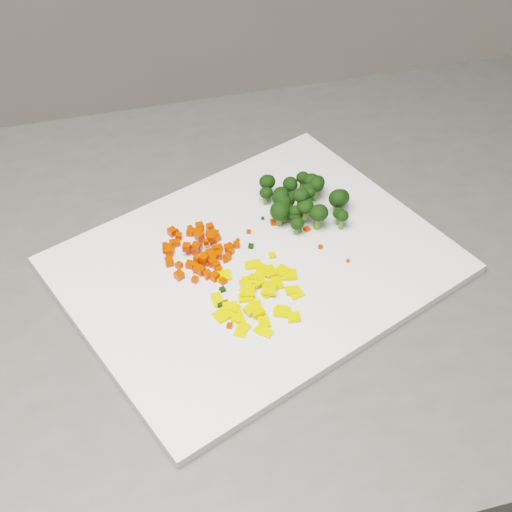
{
  "coord_description": "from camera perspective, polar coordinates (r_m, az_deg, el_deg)",
  "views": [
    {
      "loc": [
        0.19,
        -0.21,
        1.54
      ],
      "look_at": [
        0.26,
        0.4,
        0.92
      ],
      "focal_mm": 50.0,
      "sensor_mm": 36.0,
      "label": 1
    }
  ],
  "objects": [
    {
      "name": "cutting_board",
      "position": [
        0.89,
        0.0,
        -0.73
      ],
      "size": [
        0.57,
        0.53,
        0.01
      ],
      "primitive_type": "cube",
      "rotation": [
        0.0,
        0.0,
        0.52
      ],
      "color": "white",
      "rests_on": "counter_block"
    },
    {
      "name": "stray_bit_12",
      "position": [
        0.91,
        5.18,
        0.73
      ],
      "size": [
        0.01,
        0.01,
        0.0
      ],
      "primitive_type": "cube",
      "rotation": [
        0.0,
        0.0,
        1.04
      ],
      "color": "red",
      "rests_on": "cutting_board"
    },
    {
      "name": "carrot_cube_65",
      "position": [
        0.93,
        -5.3,
        2.23
      ],
      "size": [
        0.01,
        0.01,
        0.01
      ],
      "primitive_type": "cube",
      "rotation": [
        0.0,
        0.0,
        0.32
      ],
      "color": "red",
      "rests_on": "carrot_pile"
    },
    {
      "name": "stray_bit_4",
      "position": [
        0.94,
        1.41,
        2.73
      ],
      "size": [
        0.01,
        0.01,
        0.01
      ],
      "primitive_type": "cube",
      "rotation": [
        0.0,
        0.0,
        1.69
      ],
      "color": "red",
      "rests_on": "cutting_board"
    },
    {
      "name": "broccoli_floret_18",
      "position": [
        0.93,
        2.26,
        3.48
      ],
      "size": [
        0.03,
        0.03,
        0.03
      ],
      "primitive_type": null,
      "color": "black",
      "rests_on": "broccoli_pile"
    },
    {
      "name": "broccoli_floret_5",
      "position": [
        0.95,
        2.51,
        4.23
      ],
      "size": [
        0.03,
        0.03,
        0.03
      ],
      "primitive_type": null,
      "color": "black",
      "rests_on": "broccoli_pile"
    },
    {
      "name": "broccoli_floret_25",
      "position": [
        0.96,
        6.73,
        4.46
      ],
      "size": [
        0.03,
        0.03,
        0.03
      ],
      "primitive_type": null,
      "color": "black",
      "rests_on": "broccoli_pile"
    },
    {
      "name": "carrot_cube_29",
      "position": [
        0.87,
        -4.65,
        -1.07
      ],
      "size": [
        0.01,
        0.01,
        0.01
      ],
      "primitive_type": "cube",
      "rotation": [
        0.0,
        0.0,
        2.63
      ],
      "color": "red",
      "rests_on": "carrot_pile"
    },
    {
      "name": "carrot_cube_13",
      "position": [
        0.89,
        -5.58,
        0.71
      ],
      "size": [
        0.01,
        0.01,
        0.01
      ],
      "primitive_type": "cube",
      "rotation": [
        0.0,
        0.0,
        1.33
      ],
      "color": "red",
      "rests_on": "carrot_pile"
    },
    {
      "name": "pepper_chunk_22",
      "position": [
        0.81,
        0.82,
        -6.15
      ],
      "size": [
        0.02,
        0.02,
        0.01
      ],
      "primitive_type": "cube",
      "rotation": [
        -0.15,
        -0.02,
        2.56
      ],
      "color": "yellow",
      "rests_on": "pepper_pile"
    },
    {
      "name": "carrot_cube_59",
      "position": [
        0.87,
        -4.44,
        -1.18
      ],
      "size": [
        0.01,
        0.01,
        0.01
      ],
      "primitive_type": "cube",
      "rotation": [
        0.0,
        0.0,
        0.7
      ],
      "color": "red",
      "rests_on": "carrot_pile"
    },
    {
      "name": "pepper_chunk_38",
      "position": [
        0.86,
        1.71,
        -2.17
      ],
      "size": [
        0.01,
        0.02,
        0.01
      ],
      "primitive_type": "cube",
      "rotation": [
        0.13,
        -0.0,
        1.69
      ],
      "color": "yellow",
      "rests_on": "pepper_pile"
    },
    {
      "name": "broccoli_floret_14",
      "position": [
        0.92,
        3.55,
        4.44
      ],
      "size": [
        0.03,
        0.03,
        0.03
      ],
      "primitive_type": null,
      "color": "black",
      "rests_on": "broccoli_pile"
    },
    {
      "name": "pepper_chunk_37",
      "position": [
        0.82,
        -1.59,
        -4.81
      ],
      "size": [
        0.01,
        0.02,
        0.0
      ],
      "primitive_type": "cube",
      "rotation": [
        0.0,
        -0.0,
        0.0
      ],
      "color": "yellow",
      "rests_on": "pepper_pile"
    },
    {
      "name": "broccoli_floret_24",
      "position": [
        0.97,
        4.54,
        5.42
      ],
      "size": [
        0.02,
        0.02,
        0.03
      ],
      "primitive_type": null,
      "color": "black",
      "rests_on": "broccoli_pile"
    },
    {
      "name": "carrot_cube_38",
      "position": [
        0.87,
        -3.04,
        -1.1
      ],
      "size": [
        0.01,
        0.01,
        0.01
      ],
      "primitive_type": "cube",
      "rotation": [
        0.0,
        0.0,
        0.44
      ],
      "color": "red",
      "rests_on": "carrot_pile"
    },
    {
      "name": "stray_bit_10",
      "position": [
        0.92,
        -3.26,
        1.51
      ],
      "size": [
        0.01,
        0.01,
        0.01
      ],
      "primitive_type": "cube",
      "rotation": [
        0.0,
        0.0,
        0.88
      ],
      "color": "red",
      "rests_on": "cutting_board"
    },
    {
      "name": "pepper_chunk_2",
      "position": [
        0.87,
        -2.64,
        -1.61
      ],
      "size": [
        0.02,
        0.02,
        0.01
      ],
      "primitive_type": "cube",
      "rotation": [
        0.09,
        -0.07,
        0.12
      ],
      "color": "yellow",
      "rests_on": "pepper_pile"
    },
    {
      "name": "stray_bit_9",
      "position": [
        0.84,
        -2.9,
        -3.94
      ],
      "size": [
        0.01,
        0.01,
        0.0
      ],
      "primitive_type": "cube",
      "rotation": [
        0.0,
        0.0,
        1.52
      ],
      "color": "black",
      "rests_on": "cutting_board"
    },
    {
      "name": "pepper_chunk_28",
      "position": [
        0.87,
        2.11,
        -1.2
      ],
      "size": [
        0.02,
        0.02,
        0.01
      ],
      "primitive_type": "cube",
      "rotation": [
        -0.07,
        -0.02,
        0.74
      ],
      "color": "yellow",
      "rests_on": "pepper_pile"
    },
    {
      "name": "broccoli_floret_11",
      "position": [
        0.97,
        0.87,
        5.54
      ],
      "size": [
        0.03,
        0.03,
        0.04
      ],
      "primitive_type": null,
      "color": "black",
      "rests_on": "broccoli_pile"
    },
    {
      "name": "stray_bit_6",
      "position": [
        0.84,
        -2.44,
        -3.79
      ],
      "size": [
        0.01,
        0.01,
        0.0
      ],
      "primitive_type": "cube",
      "rotation": [
        0.0,
        0.0,
        1.82
      ],
      "color": "red",
      "rests_on": "cutting_board"
    },
    {
      "name": "carrot_cube_21",
      "position": [
        0.93,
        -4.53,
        2.36
      ],
      "size": [
        0.01,
        0.01,
        0.01
      ],
      "primitive_type": "cube",
      "rotation": [
        0.0,
        0.0,
        1.78
      ],
      "color": "red",
      "rests_on": "carrot_pile"
    },
    {
      "name": "carrot_cube_45",
      "position": [
        0.9,
        -2.18,
        0.75
      ],
      "size": [
        0.01,
        0.01,
        0.01
      ],
      "primitive_type": "cube",
      "rotation": [
        0.0,
        0.0,
        2.29
      ],
      "color": "red",
      "rests_on": "carrot_pile"
    },
    {
      "name": "broccoli_floret_15",
      "position": [
        0.97,
        2.71,
        5.49
      ],
      "size": [
        0.03,
        0.03,
        0.03
      ],
      "primitive_type": null,
      "color": "black",
      "rests_on": "broccoli_pile"
    },
    {
      "name": "stray_bit_2",
      "position": [
        0.86,
        -2.66,
        -2.02
      ],
      "size": [
        0.01,
        0.01,
        0.01
      ],
      "primitive_type": "cube",
      "rotation": [
        0.0,
        0.0,
        0.57
      ],
      "color": "red",
      "rests_on": "cutting_board"
    },
    {
      "name": "stray_bit_8",
      "position": [
        0.93,
        4.09,
        2.17
      ],
      "size": [
        0.01,
        0.01,
        0.0
      ],
      "primitive_type": "cube",
      "rotation": [
        0.0,
        0.0,
        2.04
      ],
      "color": "red",
      "rests_on": "cutting_board"
    },
    {
      "name": "carrot_cube_14",
      "position": [
        0.87,
        -6.16,
        -1.54
      ],
      "size": [
        0.01,
        0.01,
        0.01
      ],
      "primitive_type": "cube",
      "rotation": [
        0.0,
        0.0,
        0.64
      ],
      "color": "red",
      "rests_on": "carrot_pile"
    },
    {
      "name": "pepper_chunk_34",
      "position": [
        0.81,
        -1.21,
        -6.04
      ],
      "size": [
        0.02,
        0.02,
        0.01
      ],
      "primitive_type": "cube",
      "rotation": [
        -0.15,
        -0.13,
        2.75
      ],
      "color": "yellow",
      "rests_on": "pepper_pile"
    },
    {
      "name": "pepper_chunk_31",
      "position": [
        0.87,
        0.59,
        -1.17
      ],
      "size": [
        0.02,
        0.02,
        0.01
      ],
      "primitive_type": "cube",
      "rotation": [
        -0.11,
        -0.06,
        0.93
      ],
      "color": "yellow",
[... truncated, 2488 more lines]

